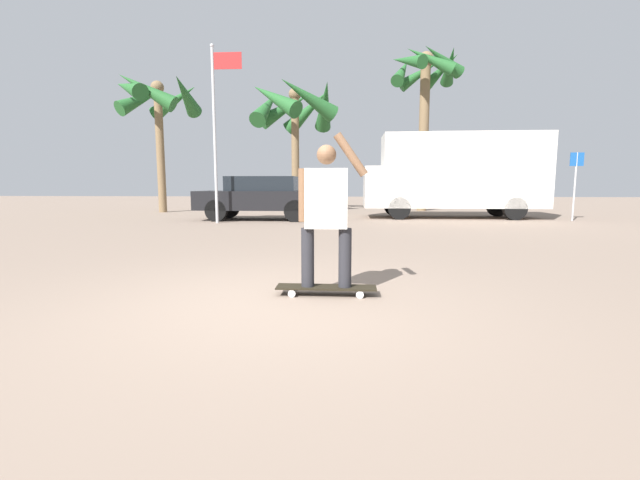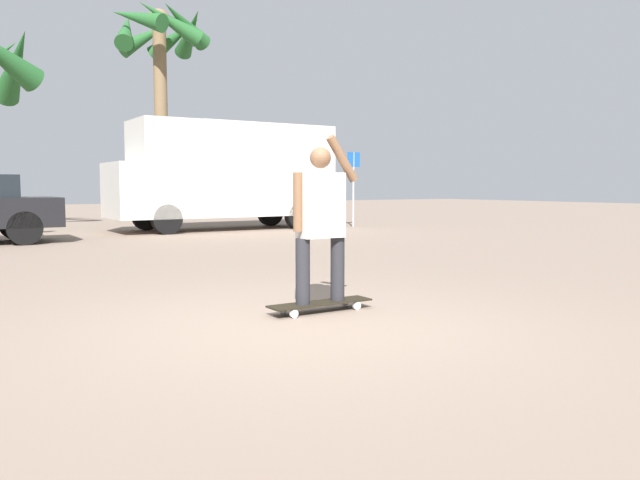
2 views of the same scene
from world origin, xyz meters
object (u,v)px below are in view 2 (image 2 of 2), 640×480
object	(u,v)px
skateboard	(320,304)
camper_van	(228,173)
person_skateboarder	(320,215)
palm_tree_near_van	(161,46)
street_sign	(353,179)

from	to	relation	value
skateboard	camper_van	world-z (taller)	camper_van
person_skateboarder	palm_tree_near_van	world-z (taller)	palm_tree_near_van
palm_tree_near_van	skateboard	bearing A→B (deg)	-103.06
skateboard	palm_tree_near_van	world-z (taller)	palm_tree_near_van
skateboard	street_sign	world-z (taller)	street_sign
palm_tree_near_van	street_sign	world-z (taller)	palm_tree_near_van
street_sign	person_skateboarder	bearing A→B (deg)	-126.78
palm_tree_near_van	street_sign	distance (m)	8.08
person_skateboarder	palm_tree_near_van	xyz separation A→B (m)	(3.64, 15.70, 4.94)
street_sign	palm_tree_near_van	bearing A→B (deg)	127.11
skateboard	person_skateboarder	world-z (taller)	person_skateboarder
person_skateboarder	street_sign	distance (m)	12.89
skateboard	palm_tree_near_van	bearing A→B (deg)	76.94
skateboard	street_sign	size ratio (longest dim) A/B	0.48
person_skateboarder	camper_van	size ratio (longest dim) A/B	0.26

